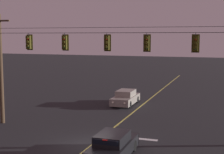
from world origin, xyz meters
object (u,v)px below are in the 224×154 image
at_px(traffic_light_leftmost, 29,42).
at_px(traffic_light_right_inner, 146,43).
at_px(traffic_light_left_inner, 65,42).
at_px(traffic_light_centre, 107,43).
at_px(traffic_light_rightmost, 195,43).
at_px(car_oncoming_lead, 126,98).
at_px(car_waiting_near_lane, 113,146).

xyz_separation_m(traffic_light_leftmost, traffic_light_right_inner, (8.65, 0.00, 0.00)).
height_order(traffic_light_left_inner, traffic_light_centre, same).
distance_m(traffic_light_leftmost, traffic_light_rightmost, 11.68).
distance_m(traffic_light_centre, traffic_light_rightmost, 5.72).
height_order(traffic_light_centre, traffic_light_rightmost, same).
xyz_separation_m(traffic_light_leftmost, traffic_light_left_inner, (2.86, 0.00, 0.00)).
bearing_deg(traffic_light_right_inner, traffic_light_centre, 180.00).
xyz_separation_m(traffic_light_centre, traffic_light_right_inner, (2.69, 0.00, 0.00)).
relative_size(traffic_light_right_inner, traffic_light_rightmost, 1.00).
bearing_deg(traffic_light_rightmost, traffic_light_left_inner, 180.00).
bearing_deg(car_oncoming_lead, traffic_light_rightmost, -53.11).
relative_size(traffic_light_centre, traffic_light_rightmost, 1.00).
bearing_deg(traffic_light_right_inner, car_oncoming_lead, 113.67).
height_order(traffic_light_left_inner, traffic_light_right_inner, same).
bearing_deg(car_waiting_near_lane, traffic_light_centre, 113.57).
relative_size(car_waiting_near_lane, car_oncoming_lead, 0.98).
distance_m(traffic_light_rightmost, car_oncoming_lead, 13.33).
bearing_deg(car_waiting_near_lane, traffic_light_left_inner, 138.87).
bearing_deg(traffic_light_right_inner, car_waiting_near_lane, -100.16).
xyz_separation_m(traffic_light_leftmost, car_waiting_near_lane, (7.87, -4.37, -5.48)).
bearing_deg(traffic_light_right_inner, traffic_light_rightmost, 0.00).
distance_m(traffic_light_rightmost, car_waiting_near_lane, 7.98).
relative_size(traffic_light_rightmost, car_oncoming_lead, 0.28).
height_order(traffic_light_left_inner, car_oncoming_lead, traffic_light_left_inner).
xyz_separation_m(traffic_light_centre, car_oncoming_lead, (-1.57, 9.72, -5.48)).
xyz_separation_m(traffic_light_right_inner, car_oncoming_lead, (-4.26, 9.72, -5.48)).
bearing_deg(car_oncoming_lead, traffic_light_centre, -80.81).
xyz_separation_m(traffic_light_left_inner, traffic_light_centre, (3.10, 0.00, 0.00)).
xyz_separation_m(traffic_light_centre, car_waiting_near_lane, (1.91, -4.37, -5.48)).
height_order(traffic_light_leftmost, traffic_light_right_inner, same).
xyz_separation_m(traffic_light_right_inner, traffic_light_rightmost, (3.03, 0.00, 0.00)).
xyz_separation_m(traffic_light_left_inner, traffic_light_right_inner, (5.79, 0.00, 0.00)).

